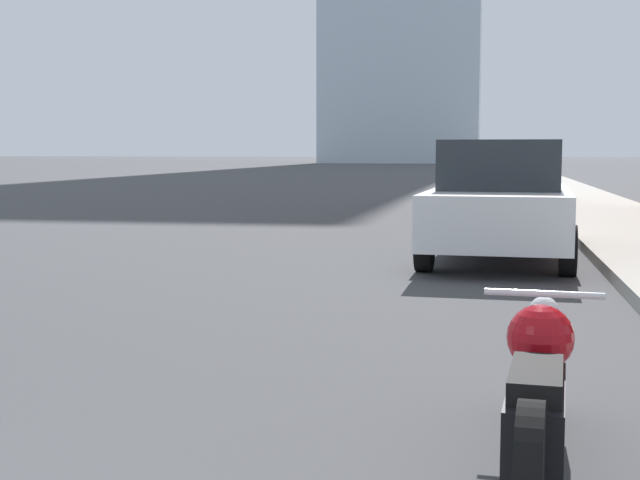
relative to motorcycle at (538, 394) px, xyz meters
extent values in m
cube|color=#9E998E|center=(2.34, 36.78, -0.29)|extent=(2.42, 240.00, 0.15)
cylinder|color=black|center=(0.07, 0.78, -0.08)|extent=(0.15, 0.58, 0.58)
cylinder|color=black|center=(-0.07, -0.87, -0.08)|extent=(0.15, 0.58, 0.58)
cube|color=black|center=(0.00, -0.04, -0.05)|extent=(0.35, 1.28, 0.31)
sphere|color=#9E0C14|center=(0.02, 0.21, 0.22)|extent=(0.32, 0.32, 0.32)
cube|color=black|center=(-0.03, -0.31, 0.15)|extent=(0.26, 0.59, 0.10)
sphere|color=silver|center=(0.07, 0.81, 0.24)|extent=(0.16, 0.16, 0.16)
cylinder|color=silver|center=(0.06, 0.69, 0.36)|extent=(0.62, 0.09, 0.04)
cube|color=silver|center=(-0.07, 8.02, 0.27)|extent=(2.00, 4.32, 0.66)
cube|color=#23282D|center=(-0.07, 8.02, 0.92)|extent=(1.62, 2.11, 0.64)
cylinder|color=black|center=(-0.84, 9.38, -0.06)|extent=(0.23, 0.62, 0.61)
cylinder|color=black|center=(0.84, 9.29, -0.06)|extent=(0.23, 0.62, 0.61)
cylinder|color=black|center=(-0.98, 6.76, -0.06)|extent=(0.23, 0.62, 0.61)
cylinder|color=black|center=(0.70, 6.67, -0.06)|extent=(0.23, 0.62, 0.61)
cube|color=red|center=(-0.04, 19.57, 0.37)|extent=(2.06, 4.43, 0.78)
cube|color=#23282D|center=(-0.04, 19.57, 1.07)|extent=(1.63, 2.18, 0.60)
cylinder|color=black|center=(-0.75, 20.97, -0.02)|extent=(0.26, 0.72, 0.70)
cylinder|color=black|center=(0.88, 20.84, -0.02)|extent=(0.26, 0.72, 0.70)
cylinder|color=black|center=(-0.96, 18.31, -0.02)|extent=(0.26, 0.72, 0.70)
cylinder|color=black|center=(0.67, 18.18, -0.02)|extent=(0.26, 0.72, 0.70)
camera|label=1|loc=(-0.24, -4.09, 1.11)|focal=50.00mm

